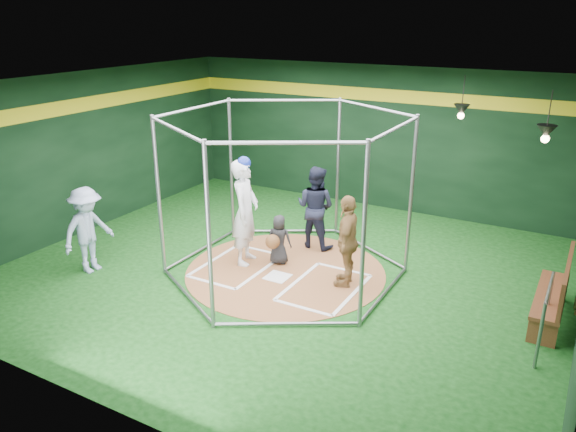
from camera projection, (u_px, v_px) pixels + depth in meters
The scene contains 15 objects.
room_shell at pixel (286, 184), 10.13m from camera, with size 10.10×9.10×3.53m.
clay_disc at pixel (285, 271), 10.72m from camera, with size 3.80×3.80×0.01m, color #975D37.
home_plate at pixel (278, 277), 10.47m from camera, with size 0.43×0.43×0.01m, color white.
batter_box_left at pixel (237, 265), 10.95m from camera, with size 1.17×1.77×0.01m.
batter_box_right at pixel (325, 287), 10.07m from camera, with size 1.17×1.77×0.01m.
batting_cage at pixel (285, 197), 10.21m from camera, with size 4.05×4.67×3.00m.
pendant_lamp_near at pixel (461, 110), 11.72m from camera, with size 0.34×0.34×0.90m.
pendant_lamp_far at pixel (546, 132), 9.58m from camera, with size 0.34×0.34×0.90m.
batter_figure at pixel (245, 211), 10.77m from camera, with size 0.67×0.85×2.14m.
visitor_leopard at pixel (347, 241), 9.95m from camera, with size 0.99×0.41×1.68m, color tan.
catcher_figure at pixel (278, 240), 10.88m from camera, with size 0.55×0.60×0.99m.
umpire at pixel (315, 207), 11.57m from camera, with size 0.84×0.66×1.73m, color black.
bystander_blue at pixel (88, 230), 10.49m from camera, with size 1.07×0.62×1.66m, color #9AAACB.
dugout_bench at pixel (557, 290), 8.83m from camera, with size 0.43×1.84×1.07m.
steel_railing at pixel (546, 308), 8.05m from camera, with size 0.05×1.17×1.01m.
Camera 1 is at (4.79, -8.44, 4.68)m, focal length 35.00 mm.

